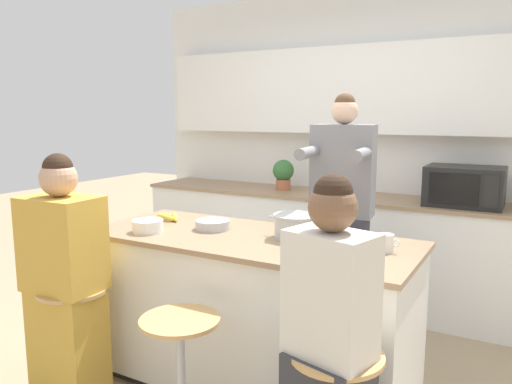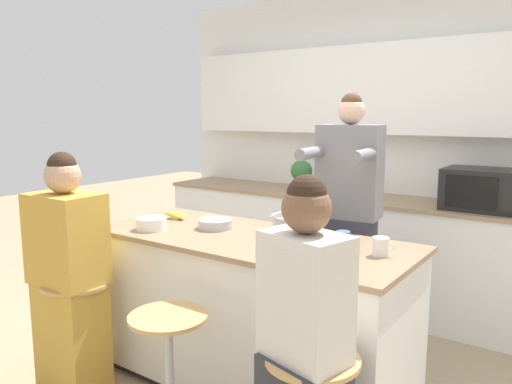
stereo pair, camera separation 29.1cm
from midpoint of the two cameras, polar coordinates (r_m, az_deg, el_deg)
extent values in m
plane|color=tan|center=(3.25, 1.88, -21.08)|extent=(16.00, 16.00, 0.00)
cube|color=silver|center=(4.56, 15.49, 5.21)|extent=(4.07, 0.06, 2.70)
cube|color=white|center=(4.46, 15.27, 11.25)|extent=(3.75, 0.16, 0.75)
cube|color=white|center=(4.40, 13.53, -6.72)|extent=(3.75, 0.57, 0.90)
cube|color=#937556|center=(4.30, 13.75, -0.72)|extent=(3.78, 0.60, 0.03)
cube|color=black|center=(3.23, 1.88, -20.62)|extent=(1.81, 0.68, 0.06)
cube|color=white|center=(3.04, 1.92, -13.30)|extent=(1.89, 0.76, 0.83)
cube|color=#937556|center=(2.90, 1.97, -5.41)|extent=(1.93, 0.80, 0.03)
cylinder|color=#B7BABC|center=(3.16, -17.05, -15.65)|extent=(0.04, 0.04, 0.63)
cylinder|color=tan|center=(3.04, -17.34, -10.05)|extent=(0.38, 0.38, 0.02)
cylinder|color=#B7BABC|center=(2.63, -6.53, -20.62)|extent=(0.04, 0.04, 0.63)
cylinder|color=tan|center=(2.48, -6.67, -14.08)|extent=(0.38, 0.38, 0.02)
cylinder|color=tan|center=(2.12, 10.59, -18.37)|extent=(0.38, 0.38, 0.02)
cube|color=#383842|center=(3.43, 12.71, -10.72)|extent=(0.36, 0.26, 0.96)
cube|color=slate|center=(3.26, 13.18, 2.28)|extent=(0.42, 0.27, 0.59)
cylinder|color=slate|center=(3.03, 8.96, 4.40)|extent=(0.11, 0.33, 0.07)
cylinder|color=slate|center=(2.94, 14.98, 4.06)|extent=(0.11, 0.33, 0.07)
sphere|color=#DBB293|center=(3.24, 13.43, 9.00)|extent=(0.19, 0.19, 0.17)
sphere|color=#513823|center=(3.24, 13.46, 9.83)|extent=(0.15, 0.15, 0.13)
cube|color=gold|center=(3.17, -17.72, -15.57)|extent=(0.39, 0.28, 0.67)
cube|color=gold|center=(2.97, -18.27, -5.12)|extent=(0.42, 0.30, 0.52)
sphere|color=tan|center=(2.91, -18.62, 1.75)|extent=(0.21, 0.21, 0.20)
sphere|color=black|center=(2.90, -18.67, 2.82)|extent=(0.17, 0.17, 0.16)
cube|color=silver|center=(2.00, 9.89, -11.80)|extent=(0.38, 0.30, 0.51)
sphere|color=brown|center=(1.91, 10.17, -1.91)|extent=(0.24, 0.24, 0.19)
sphere|color=black|center=(1.90, 10.22, -0.33)|extent=(0.19, 0.19, 0.15)
cylinder|color=#B7BABC|center=(2.85, 7.43, -4.10)|extent=(0.26, 0.26, 0.13)
cylinder|color=#B7BABC|center=(2.84, 7.46, -2.76)|extent=(0.27, 0.27, 0.01)
cylinder|color=#B7BABC|center=(2.91, 4.79, -2.94)|extent=(0.05, 0.01, 0.01)
cylinder|color=#B7BABC|center=(2.78, 10.25, -3.65)|extent=(0.05, 0.01, 0.01)
cylinder|color=white|center=(3.09, -9.27, -3.61)|extent=(0.19, 0.19, 0.07)
cylinder|color=#B7BABC|center=(3.09, -2.02, -3.68)|extent=(0.21, 0.21, 0.06)
cylinder|color=#4C7099|center=(2.68, 13.00, -5.44)|extent=(0.08, 0.08, 0.10)
torus|color=#4C7099|center=(2.66, 14.00, -5.47)|extent=(0.04, 0.01, 0.04)
cylinder|color=white|center=(2.62, 17.18, -6.00)|extent=(0.08, 0.08, 0.09)
torus|color=white|center=(2.60, 18.31, -6.05)|extent=(0.04, 0.01, 0.04)
ellipsoid|color=yellow|center=(3.36, -6.92, -2.71)|extent=(0.14, 0.05, 0.06)
ellipsoid|color=yellow|center=(3.41, -6.92, -2.53)|extent=(0.11, 0.13, 0.06)
ellipsoid|color=yellow|center=(3.37, -6.03, -2.68)|extent=(0.12, 0.12, 0.06)
cube|color=black|center=(4.01, 26.58, 0.26)|extent=(0.55, 0.39, 0.30)
cube|color=black|center=(3.82, 25.38, -0.05)|extent=(0.34, 0.01, 0.23)
cube|color=black|center=(3.79, 29.07, -0.39)|extent=(0.10, 0.01, 0.24)
cylinder|color=#A86042|center=(4.53, 7.03, 0.77)|extent=(0.13, 0.13, 0.10)
sphere|color=#336633|center=(4.51, 7.07, 2.41)|extent=(0.19, 0.19, 0.19)
camera|label=1|loc=(0.15, -87.14, 0.45)|focal=35.00mm
camera|label=2|loc=(0.15, 92.86, -0.45)|focal=35.00mm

